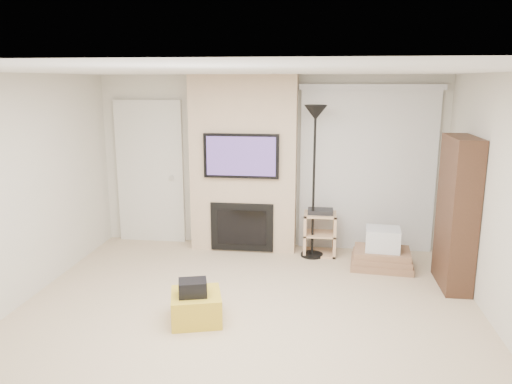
# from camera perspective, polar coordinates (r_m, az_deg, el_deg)

# --- Properties ---
(floor) EXTENTS (5.00, 5.50, 0.00)m
(floor) POSITION_cam_1_polar(r_m,az_deg,el_deg) (5.09, -1.79, -15.78)
(floor) COLOR #CFB593
(floor) RESTS_ON ground
(ceiling) EXTENTS (5.00, 5.50, 0.00)m
(ceiling) POSITION_cam_1_polar(r_m,az_deg,el_deg) (4.47, -2.02, 13.64)
(ceiling) COLOR white
(ceiling) RESTS_ON wall_back
(wall_back) EXTENTS (5.00, 0.00, 2.50)m
(wall_back) POSITION_cam_1_polar(r_m,az_deg,el_deg) (7.30, 1.56, 3.43)
(wall_back) COLOR silver
(wall_back) RESTS_ON ground
(hvac_vent) EXTENTS (0.35, 0.18, 0.01)m
(hvac_vent) POSITION_cam_1_polar(r_m,az_deg,el_deg) (5.23, 3.90, 13.45)
(hvac_vent) COLOR silver
(hvac_vent) RESTS_ON ceiling
(ottoman) EXTENTS (0.62, 0.62, 0.30)m
(ottoman) POSITION_cam_1_polar(r_m,az_deg,el_deg) (5.28, -6.85, -12.92)
(ottoman) COLOR gold
(ottoman) RESTS_ON floor
(black_bag) EXTENTS (0.33, 0.29, 0.16)m
(black_bag) POSITION_cam_1_polar(r_m,az_deg,el_deg) (5.15, -7.25, -10.82)
(black_bag) COLOR black
(black_bag) RESTS_ON ottoman
(fireplace_wall) EXTENTS (1.50, 0.47, 2.50)m
(fireplace_wall) POSITION_cam_1_polar(r_m,az_deg,el_deg) (7.14, -1.41, 3.10)
(fireplace_wall) COLOR #D0B291
(fireplace_wall) RESTS_ON floor
(entry_door) EXTENTS (1.02, 0.11, 2.14)m
(entry_door) POSITION_cam_1_polar(r_m,az_deg,el_deg) (7.69, -11.96, 2.15)
(entry_door) COLOR silver
(entry_door) RESTS_ON floor
(vertical_blinds) EXTENTS (1.98, 0.10, 2.37)m
(vertical_blinds) POSITION_cam_1_polar(r_m,az_deg,el_deg) (7.24, 12.63, 3.23)
(vertical_blinds) COLOR silver
(vertical_blinds) RESTS_ON floor
(floor_lamp) EXTENTS (0.31, 0.31, 2.10)m
(floor_lamp) POSITION_cam_1_polar(r_m,az_deg,el_deg) (6.75, 6.75, 6.06)
(floor_lamp) COLOR black
(floor_lamp) RESTS_ON floor
(av_stand) EXTENTS (0.45, 0.38, 0.66)m
(av_stand) POSITION_cam_1_polar(r_m,az_deg,el_deg) (7.11, 7.31, -4.42)
(av_stand) COLOR #E2B587
(av_stand) RESTS_ON floor
(box_stack) EXTENTS (0.84, 0.67, 0.53)m
(box_stack) POSITION_cam_1_polar(r_m,az_deg,el_deg) (6.83, 14.20, -6.72)
(box_stack) COLOR #986E4F
(box_stack) RESTS_ON floor
(bookshelf) EXTENTS (0.30, 0.80, 1.80)m
(bookshelf) POSITION_cam_1_polar(r_m,az_deg,el_deg) (6.30, 21.98, -2.26)
(bookshelf) COLOR #3A2418
(bookshelf) RESTS_ON floor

